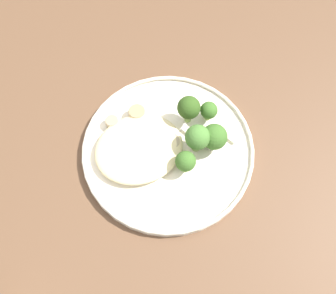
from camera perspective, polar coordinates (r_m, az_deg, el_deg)
The scene contains 18 objects.
ground at distance 1.35m, azimuth 1.62°, elevation -13.33°, with size 6.00×6.00×0.00m, color #47423D.
wooden_dining_table at distance 0.72m, azimuth 3.00°, elevation -3.71°, with size 1.40×1.00×0.74m.
dinner_plate at distance 0.63m, azimuth 0.00°, elevation -0.42°, with size 0.29×0.29×0.02m.
noodle_bed at distance 0.62m, azimuth -4.46°, elevation -0.20°, with size 0.15×0.13×0.02m.
seared_scallop_rear_pale at distance 0.61m, azimuth -2.78°, elevation -3.59°, with size 0.02×0.02×0.01m.
seared_scallop_tiny_bay at distance 0.65m, azimuth -4.71°, elevation 5.14°, with size 0.03×0.03×0.02m.
seared_scallop_left_edge at distance 0.63m, azimuth 0.44°, elevation 0.69°, with size 0.03×0.03×0.01m.
seared_scallop_tilted_round at distance 0.63m, azimuth -4.53°, elevation 0.08°, with size 0.03×0.03×0.01m.
seared_scallop_front_small at distance 0.65m, azimuth -8.48°, elevation 3.78°, with size 0.02×0.02×0.01m.
seared_scallop_on_noodles at distance 0.61m, azimuth -6.29°, elevation -2.49°, with size 0.02×0.02×0.02m.
broccoli_floret_front_edge at distance 0.60m, azimuth 2.68°, elevation -2.25°, with size 0.03×0.03×0.05m.
broccoli_floret_split_head at distance 0.62m, azimuth 3.18°, elevation 5.92°, with size 0.04×0.04×0.06m.
broccoli_floret_near_rim at distance 0.64m, azimuth 6.21°, elevation 5.52°, with size 0.03×0.03×0.04m.
broccoli_floret_rear_charred at distance 0.60m, azimuth 4.50°, elevation 1.41°, with size 0.04×0.04×0.06m.
broccoli_floret_left_leaning at distance 0.61m, azimuth 6.98°, elevation 1.65°, with size 0.04×0.04×0.05m.
onion_sliver_pale_crescent at distance 0.65m, azimuth 8.50°, elevation 1.95°, with size 0.05×0.01×0.00m, color silver.
onion_sliver_long_sliver at distance 0.64m, azimuth 5.58°, elevation 1.04°, with size 0.05×0.01×0.00m, color silver.
onion_sliver_short_strip at distance 0.64m, azimuth 3.87°, elevation 1.53°, with size 0.05×0.01×0.00m, color silver.
Camera 1 is at (0.12, 0.22, 1.33)m, focal length 40.14 mm.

